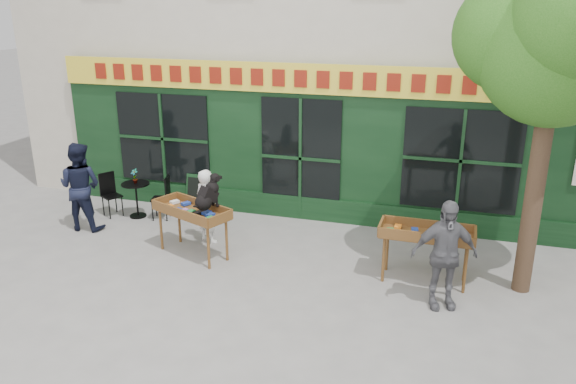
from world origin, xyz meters
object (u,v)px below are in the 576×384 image
Objects in this scene: man_right at (444,255)px; man_left at (80,186)px; dog at (207,191)px; book_cart_center at (192,213)px; woman at (207,206)px; bistro_table at (136,193)px; book_cart_right at (427,236)px.

man_left is (-7.17, 1.09, 0.05)m from man_right.
book_cart_center is at bearing -165.37° from dog.
woman is 2.74m from man_left.
woman is 1.92× the size of bistro_table.
book_cart_right is at bearing 26.11° from dog.
man_right is (0.30, -0.75, 0.04)m from book_cart_right.
book_cart_right is (4.14, 0.17, 0.00)m from book_cart_center.
man_right reaches higher than dog.
man_left is (-2.73, -0.13, 0.18)m from woman.
dog reaches higher than woman.
bistro_table is (-2.03, 1.42, -0.28)m from book_cart_center.
man_left is (-2.73, 0.52, 0.09)m from book_cart_center.
book_cart_right is 1.98× the size of bistro_table.
man_left reaches higher than man_right.
man_right is 2.26× the size of bistro_table.
book_cart_center is at bearing 164.80° from man_left.
man_left is at bearing 177.85° from book_cart_right.
bistro_table is at bearing 171.12° from dog.
woman is at bearing 145.27° from man_right.
book_cart_right is at bearing 92.52° from man_right.
book_cart_center is 4.48m from man_right.
man_right is at bearing 15.41° from dog.
dog is at bearing -175.93° from book_cart_right.
book_cart_right is 0.81m from man_right.
dog is 0.35× the size of man_right.
man_right reaches higher than book_cart_center.
man_left is at bearing -167.66° from dog.
dog is (0.35, -0.05, 0.47)m from book_cart_center.
book_cart_right is (3.79, 0.22, -0.47)m from dog.
dog is 4.15m from man_right.
dog is 2.89m from bistro_table.
man_left is at bearing -127.87° from bistro_table.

